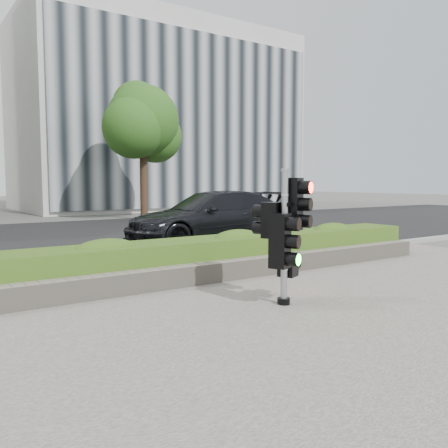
{
  "coord_description": "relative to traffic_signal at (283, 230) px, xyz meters",
  "views": [
    {
      "loc": [
        -4.01,
        -5.0,
        1.78
      ],
      "look_at": [
        -0.17,
        0.6,
        1.18
      ],
      "focal_mm": 38.0,
      "sensor_mm": 36.0,
      "label": 1
    }
  ],
  "objects": [
    {
      "name": "ground",
      "position": [
        -0.49,
        -0.06,
        -1.1
      ],
      "size": [
        120.0,
        120.0,
        0.0
      ],
      "primitive_type": "plane",
      "color": "#51514C",
      "rests_on": "ground"
    },
    {
      "name": "sidewalk",
      "position": [
        -0.49,
        -2.56,
        -1.09
      ],
      "size": [
        16.0,
        11.0,
        0.03
      ],
      "primitive_type": "cube",
      "color": "#9E9389",
      "rests_on": "ground"
    },
    {
      "name": "road",
      "position": [
        -0.49,
        9.94,
        -1.09
      ],
      "size": [
        60.0,
        13.0,
        0.02
      ],
      "primitive_type": "cube",
      "color": "black",
      "rests_on": "ground"
    },
    {
      "name": "curb",
      "position": [
        -0.49,
        3.09,
        -1.04
      ],
      "size": [
        60.0,
        0.25,
        0.12
      ],
      "primitive_type": "cube",
      "color": "gray",
      "rests_on": "ground"
    },
    {
      "name": "stone_wall",
      "position": [
        -0.49,
        1.84,
        -0.9
      ],
      "size": [
        12.0,
        0.32,
        0.34
      ],
      "primitive_type": "cube",
      "color": "gray",
      "rests_on": "sidewalk"
    },
    {
      "name": "hedge",
      "position": [
        -0.49,
        2.49,
        -0.73
      ],
      "size": [
        12.0,
        1.0,
        0.68
      ],
      "primitive_type": "cube",
      "color": "olive",
      "rests_on": "sidewalk"
    },
    {
      "name": "building_right",
      "position": [
        10.51,
        24.94,
        4.9
      ],
      "size": [
        18.0,
        10.0,
        12.0
      ],
      "primitive_type": "cube",
      "color": "#B7B7B2",
      "rests_on": "ground"
    },
    {
      "name": "tree_right",
      "position": [
        4.99,
        15.49,
        3.38
      ],
      "size": [
        4.1,
        3.58,
        6.53
      ],
      "color": "black",
      "rests_on": "ground"
    },
    {
      "name": "traffic_signal",
      "position": [
        0.0,
        0.0,
        0.0
      ],
      "size": [
        0.71,
        0.64,
        1.94
      ],
      "rotation": [
        0.0,
        0.0,
        0.42
      ],
      "color": "black",
      "rests_on": "sidewalk"
    },
    {
      "name": "car_dark",
      "position": [
        2.92,
        6.36,
        -0.33
      ],
      "size": [
        5.18,
        2.12,
        1.5
      ],
      "primitive_type": "imported",
      "rotation": [
        0.0,
        0.0,
        -1.57
      ],
      "color": "black",
      "rests_on": "road"
    }
  ]
}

